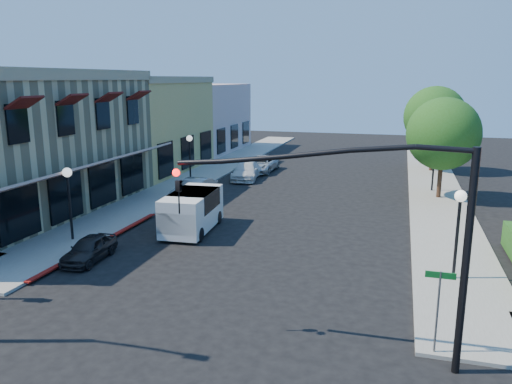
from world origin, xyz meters
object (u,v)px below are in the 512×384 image
(signal_mast_arm, at_px, (380,217))
(lamppost_left_near, at_px, (68,185))
(parked_car_c, at_px, (246,171))
(street_tree_a, at_px, (443,134))
(street_tree_b, at_px, (435,117))
(lamppost_right_near, at_px, (459,212))
(street_name_sign, at_px, (438,299))
(lamppost_left_far, at_px, (190,147))
(parked_car_a, at_px, (89,249))
(parked_car_b, at_px, (194,190))
(lamppost_right_far, at_px, (435,152))
(parked_car_d, at_px, (261,164))
(white_van, at_px, (192,209))

(signal_mast_arm, height_order, lamppost_left_near, signal_mast_arm)
(parked_car_c, bearing_deg, lamppost_left_near, -109.26)
(street_tree_a, relative_size, street_tree_b, 0.92)
(lamppost_right_near, xyz_separation_m, parked_car_c, (-13.52, 16.66, -2.09))
(street_name_sign, bearing_deg, lamppost_left_near, 160.07)
(street_name_sign, bearing_deg, lamppost_left_far, 128.94)
(street_name_sign, distance_m, lamppost_left_far, 25.48)
(lamppost_left_far, relative_size, parked_car_a, 1.15)
(signal_mast_arm, xyz_separation_m, parked_car_b, (-12.06, 15.77, -3.41))
(lamppost_right_far, bearing_deg, parked_car_d, 163.09)
(street_tree_b, distance_m, lamppost_left_far, 20.06)
(white_van, distance_m, parked_car_d, 16.97)
(lamppost_right_far, relative_size, parked_car_c, 0.80)
(lamppost_left_near, xyz_separation_m, parked_car_d, (3.70, 20.04, -2.07))
(lamppost_left_far, height_order, white_van, lamppost_left_far)
(street_tree_b, bearing_deg, lamppost_left_far, -149.97)
(parked_car_b, bearing_deg, street_tree_b, 50.01)
(signal_mast_arm, distance_m, parked_car_a, 13.35)
(street_tree_b, height_order, street_name_sign, street_tree_b)
(lamppost_right_near, height_order, parked_car_a, lamppost_right_near)
(street_name_sign, distance_m, parked_car_d, 28.64)
(signal_mast_arm, xyz_separation_m, lamppost_left_far, (-14.36, 20.50, -1.35))
(street_tree_a, bearing_deg, street_tree_b, 90.00)
(street_name_sign, bearing_deg, street_tree_a, 86.24)
(street_tree_b, xyz_separation_m, parked_car_c, (-13.82, -7.34, -3.90))
(white_van, xyz_separation_m, parked_car_c, (-1.35, 13.55, -0.52))
(parked_car_d, bearing_deg, parked_car_a, -92.37)
(lamppost_left_near, bearing_deg, street_tree_b, 54.21)
(street_tree_a, relative_size, parked_car_c, 1.45)
(lamppost_right_near, bearing_deg, parked_car_b, 147.76)
(street_name_sign, relative_size, parked_car_a, 0.80)
(street_tree_b, distance_m, parked_car_d, 14.69)
(parked_car_a, bearing_deg, lamppost_right_far, 47.55)
(street_tree_b, height_order, parked_car_b, street_tree_b)
(lamppost_left_far, bearing_deg, street_tree_b, 30.03)
(lamppost_right_far, bearing_deg, lamppost_left_far, -173.29)
(signal_mast_arm, bearing_deg, white_van, 134.73)
(lamppost_left_far, height_order, lamppost_right_far, same)
(lamppost_left_near, height_order, parked_car_d, lamppost_left_near)
(parked_car_a, bearing_deg, signal_mast_arm, -23.70)
(parked_car_c, bearing_deg, parked_car_d, 78.84)
(parked_car_c, bearing_deg, parked_car_a, -101.08)
(parked_car_c, height_order, parked_car_d, parked_car_d)
(lamppost_right_far, xyz_separation_m, parked_car_a, (-14.70, -18.00, -2.21))
(street_tree_a, xyz_separation_m, parked_car_d, (-13.60, 6.04, -3.53))
(signal_mast_arm, bearing_deg, parked_car_d, 111.87)
(white_van, relative_size, parked_car_d, 0.98)
(parked_car_a, bearing_deg, parked_car_c, 83.16)
(street_tree_b, xyz_separation_m, lamppost_right_near, (-0.30, -24.00, -1.81))
(white_van, height_order, parked_car_a, white_van)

